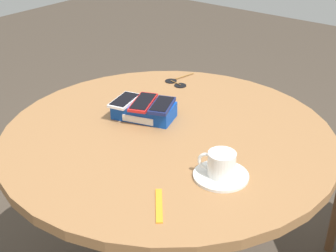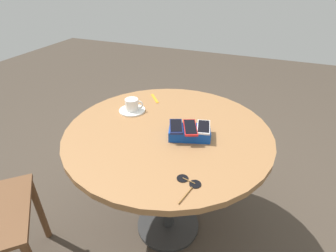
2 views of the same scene
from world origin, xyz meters
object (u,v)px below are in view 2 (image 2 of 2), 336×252
phone_navy (176,126)px  phone_red (190,127)px  phone_box (190,133)px  lanyard_strap (155,98)px  round_table (168,146)px  sunglasses (188,183)px  phone_white (203,127)px  saucer (132,110)px  coffee_cup (132,104)px

phone_navy → phone_red: bearing=-164.6°
phone_box → phone_red: size_ratio=1.40×
lanyard_strap → round_table: bearing=124.6°
round_table → sunglasses: sunglasses is taller
phone_white → phone_navy: phone_navy is taller
phone_navy → sunglasses: bearing=118.7°
phone_navy → lanyard_strap: bearing=-52.3°
saucer → coffee_cup: bearing=-161.4°
phone_box → coffee_cup: coffee_cup is taller
round_table → phone_navy: bearing=142.9°
round_table → saucer: 0.30m
phone_box → phone_navy: phone_navy is taller
phone_box → phone_white: (-0.06, -0.02, 0.03)m
phone_navy → coffee_cup: coffee_cup is taller
sunglasses → phone_red: bearing=-73.2°
phone_white → phone_navy: size_ratio=0.96×
round_table → phone_red: size_ratio=6.71×
phone_red → phone_navy: phone_navy is taller
phone_navy → saucer: size_ratio=0.94×
phone_box → sunglasses: 0.31m
phone_navy → lanyard_strap: (0.27, -0.35, -0.05)m
round_table → phone_white: 0.24m
phone_white → sunglasses: (-0.03, 0.32, -0.05)m
round_table → phone_white: (-0.18, 0.00, 0.16)m
phone_red → lanyard_strap: (0.33, -0.33, -0.05)m
round_table → saucer: saucer is taller
round_table → lanyard_strap: (0.21, -0.30, 0.10)m
saucer → lanyard_strap: size_ratio=1.13×
phone_white → lanyard_strap: size_ratio=1.02×
lanyard_strap → sunglasses: 0.75m
round_table → coffee_cup: (0.26, -0.11, 0.14)m
phone_red → sunglasses: bearing=106.8°
phone_red → phone_navy: 0.07m
lanyard_strap → phone_red: bearing=135.2°
round_table → saucer: size_ratio=7.00×
phone_box → saucer: (0.38, -0.14, -0.02)m
phone_navy → coffee_cup: (0.32, -0.15, -0.01)m
sunglasses → saucer: bearing=-42.5°
phone_white → lanyard_strap: phone_white is taller
round_table → phone_box: bearing=166.9°
saucer → phone_navy: bearing=154.4°
lanyard_strap → sunglasses: (-0.42, 0.63, 0.00)m
phone_white → saucer: (0.44, -0.11, -0.05)m
phone_white → phone_navy: bearing=18.4°
saucer → sunglasses: size_ratio=0.98×
round_table → saucer: (0.26, -0.11, 0.11)m
round_table → phone_navy: phone_navy is taller
phone_box → phone_navy: (0.06, 0.02, 0.03)m
phone_navy → saucer: (0.32, -0.15, -0.05)m
phone_navy → sunglasses: phone_navy is taller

